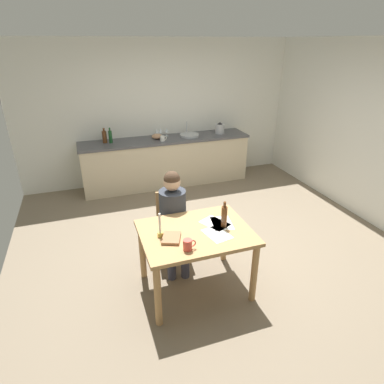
{
  "coord_description": "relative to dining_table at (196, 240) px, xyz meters",
  "views": [
    {
      "loc": [
        -1.43,
        -3.43,
        2.54
      ],
      "look_at": [
        -0.26,
        -0.03,
        0.85
      ],
      "focal_mm": 30.3,
      "sensor_mm": 36.0,
      "label": 1
    }
  ],
  "objects": [
    {
      "name": "sink_unit",
      "position": [
        0.93,
        2.97,
        0.3
      ],
      "size": [
        0.36,
        0.36,
        0.24
      ],
      "color": "#B2B7BC",
      "rests_on": "kitchen_counter"
    },
    {
      "name": "paper_letter",
      "position": [
        0.19,
        -0.12,
        0.12
      ],
      "size": [
        0.27,
        0.33,
        0.0
      ],
      "primitive_type": "cube",
      "rotation": [
        0.0,
        0.0,
        0.21
      ],
      "color": "white",
      "rests_on": "dining_table"
    },
    {
      "name": "bottle_vinegar",
      "position": [
        -0.52,
        3.0,
        0.39
      ],
      "size": [
        0.06,
        0.06,
        0.27
      ],
      "color": "#194C23",
      "rests_on": "kitchen_counter"
    },
    {
      "name": "coffee_mug",
      "position": [
        -0.18,
        -0.28,
        0.17
      ],
      "size": [
        0.13,
        0.09,
        0.11
      ],
      "color": "#D84C3F",
      "rests_on": "dining_table"
    },
    {
      "name": "mixing_bowl",
      "position": [
        0.31,
        3.0,
        0.32
      ],
      "size": [
        0.2,
        0.2,
        0.09
      ],
      "primitive_type": "ellipsoid",
      "color": "tan",
      "rests_on": "kitchen_counter"
    },
    {
      "name": "wine_glass_near_sink",
      "position": [
        0.53,
        3.12,
        0.38
      ],
      "size": [
        0.07,
        0.07,
        0.15
      ],
      "color": "silver",
      "rests_on": "kitchen_counter"
    },
    {
      "name": "wine_bottle_on_table",
      "position": [
        0.31,
        -0.01,
        0.24
      ],
      "size": [
        0.06,
        0.06,
        0.29
      ],
      "color": "#593319",
      "rests_on": "dining_table"
    },
    {
      "name": "paper_envelope",
      "position": [
        0.32,
        0.06,
        0.12
      ],
      "size": [
        0.26,
        0.33,
        0.0
      ],
      "primitive_type": "cube",
      "rotation": [
        0.0,
        0.0,
        -0.18
      ],
      "color": "white",
      "rests_on": "dining_table"
    },
    {
      "name": "bottle_oil",
      "position": [
        -0.62,
        3.04,
        0.38
      ],
      "size": [
        0.08,
        0.08,
        0.26
      ],
      "color": "#593319",
      "rests_on": "kitchen_counter"
    },
    {
      "name": "paper_bill",
      "position": [
        0.25,
        0.08,
        0.12
      ],
      "size": [
        0.32,
        0.36,
        0.0
      ],
      "primitive_type": "cube",
      "rotation": [
        0.0,
        0.0,
        0.47
      ],
      "color": "white",
      "rests_on": "dining_table"
    },
    {
      "name": "wall_back",
      "position": [
        0.46,
        3.33,
        0.67
      ],
      "size": [
        5.2,
        0.12,
        2.6
      ],
      "primitive_type": "cube",
      "color": "silver",
      "rests_on": "ground"
    },
    {
      "name": "chair_at_table",
      "position": [
        -0.07,
        0.68,
        -0.15
      ],
      "size": [
        0.45,
        0.45,
        0.85
      ],
      "color": "tan",
      "rests_on": "ground"
    },
    {
      "name": "wine_glass_back_left",
      "position": [
        0.34,
        3.12,
        0.38
      ],
      "size": [
        0.07,
        0.07,
        0.15
      ],
      "color": "silver",
      "rests_on": "kitchen_counter"
    },
    {
      "name": "wine_glass_by_kettle",
      "position": [
        0.41,
        3.12,
        0.38
      ],
      "size": [
        0.07,
        0.07,
        0.15
      ],
      "color": "silver",
      "rests_on": "kitchen_counter"
    },
    {
      "name": "ground_plane",
      "position": [
        0.46,
        0.73,
        -0.65
      ],
      "size": [
        5.2,
        5.2,
        0.04
      ],
      "primitive_type": "cube",
      "color": "#7A6B56"
    },
    {
      "name": "kitchen_counter",
      "position": [
        0.46,
        2.97,
        -0.18
      ],
      "size": [
        3.13,
        0.64,
        0.9
      ],
      "color": "beige",
      "rests_on": "ground"
    },
    {
      "name": "teacup_on_counter",
      "position": [
        0.37,
        2.82,
        0.32
      ],
      "size": [
        0.12,
        0.09,
        0.09
      ],
      "color": "white",
      "rests_on": "kitchen_counter"
    },
    {
      "name": "dining_table",
      "position": [
        0.0,
        0.0,
        0.0
      ],
      "size": [
        1.14,
        0.87,
        0.74
      ],
      "color": "tan",
      "rests_on": "ground"
    },
    {
      "name": "person_seated",
      "position": [
        -0.09,
        0.53,
        0.05
      ],
      "size": [
        0.38,
        0.62,
        1.19
      ],
      "color": "#333842",
      "rests_on": "ground"
    },
    {
      "name": "wall_right",
      "position": [
        3.06,
        0.73,
        0.67
      ],
      "size": [
        0.12,
        5.2,
        2.6
      ],
      "primitive_type": "cube",
      "color": "silver",
      "rests_on": "ground"
    },
    {
      "name": "book_magazine",
      "position": [
        -0.28,
        -0.06,
        0.13
      ],
      "size": [
        0.25,
        0.27,
        0.03
      ],
      "primitive_type": "cube",
      "rotation": [
        0.0,
        0.0,
        -0.39
      ],
      "color": "#996845",
      "rests_on": "dining_table"
    },
    {
      "name": "candlestick",
      "position": [
        -0.37,
        0.02,
        0.19
      ],
      "size": [
        0.06,
        0.06,
        0.26
      ],
      "color": "gold",
      "rests_on": "dining_table"
    },
    {
      "name": "stovetop_kettle",
      "position": [
        1.55,
        2.97,
        0.37
      ],
      "size": [
        0.18,
        0.18,
        0.22
      ],
      "color": "#B7BABF",
      "rests_on": "kitchen_counter"
    }
  ]
}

